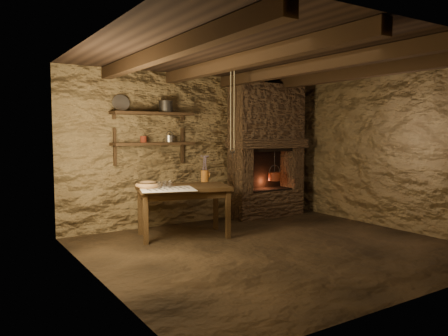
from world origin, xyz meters
TOP-DOWN VIEW (x-y plane):
  - floor at (0.00, 0.00)m, footprint 4.50×4.50m
  - back_wall at (0.00, 2.00)m, footprint 4.50×0.04m
  - front_wall at (0.00, -2.00)m, footprint 4.50×0.04m
  - left_wall at (-2.25, 0.00)m, footprint 0.04×4.00m
  - right_wall at (2.25, 0.00)m, footprint 0.04×4.00m
  - ceiling at (0.00, 0.00)m, footprint 4.50×4.00m
  - beam_far_left at (-1.50, 0.00)m, footprint 0.14×3.95m
  - beam_mid_left at (-0.50, 0.00)m, footprint 0.14×3.95m
  - beam_mid_right at (0.50, 0.00)m, footprint 0.14×3.95m
  - beam_far_right at (1.50, 0.00)m, footprint 0.14×3.95m
  - shelf_lower at (-0.85, 1.84)m, footprint 1.25×0.30m
  - shelf_upper at (-0.85, 1.84)m, footprint 1.25×0.30m
  - hearth at (1.25, 1.77)m, footprint 1.43×0.51m
  - work_table at (-0.69, 1.18)m, footprint 1.40×1.02m
  - linen_cloth at (-1.04, 0.95)m, footprint 0.83×0.74m
  - pewter_cutlery_row at (-1.04, 0.92)m, footprint 0.62×0.39m
  - drinking_glasses at (-1.02, 1.08)m, footprint 0.22×0.07m
  - stoneware_jug at (-0.18, 1.46)m, footprint 0.15×0.15m
  - wooden_bowl at (-1.21, 1.21)m, footprint 0.42×0.42m
  - iron_stockpot at (-0.64, 1.84)m, footprint 0.26×0.26m
  - tin_pan at (-1.31, 1.94)m, footprint 0.26×0.15m
  - small_kettle at (-0.59, 1.84)m, footprint 0.18×0.16m
  - rusty_tin at (-1.00, 1.84)m, footprint 0.12×0.12m
  - red_pot at (1.39, 1.72)m, footprint 0.28×0.28m
  - hanging_ropes at (0.05, 1.05)m, footprint 0.08×0.08m

SIDE VIEW (x-z plane):
  - floor at x=0.00m, z-range 0.00..0.00m
  - work_table at x=-0.69m, z-range 0.03..0.75m
  - red_pot at x=1.39m, z-range 0.44..0.98m
  - linen_cloth at x=-1.04m, z-range 0.72..0.73m
  - pewter_cutlery_row at x=-1.04m, z-range 0.73..0.74m
  - wooden_bowl at x=-1.21m, z-range 0.70..0.82m
  - drinking_glasses at x=-1.02m, z-range 0.73..0.82m
  - stoneware_jug at x=-0.18m, z-range 0.69..1.10m
  - back_wall at x=0.00m, z-range 0.00..2.40m
  - front_wall at x=0.00m, z-range 0.00..2.40m
  - left_wall at x=-2.25m, z-range 0.00..2.40m
  - right_wall at x=2.25m, z-range 0.00..2.40m
  - hearth at x=1.25m, z-range 0.08..2.38m
  - shelf_lower at x=-0.85m, z-range 1.28..1.32m
  - rusty_tin at x=-1.00m, z-range 1.32..1.42m
  - small_kettle at x=-0.59m, z-range 1.29..1.45m
  - shelf_upper at x=-0.85m, z-range 1.73..1.77m
  - hanging_ropes at x=0.05m, z-range 1.20..2.40m
  - iron_stockpot at x=-0.64m, z-range 1.77..1.93m
  - tin_pan at x=-1.31m, z-range 1.77..2.02m
  - beam_far_left at x=-1.50m, z-range 2.23..2.39m
  - beam_mid_left at x=-0.50m, z-range 2.23..2.39m
  - beam_mid_right at x=0.50m, z-range 2.23..2.39m
  - beam_far_right at x=1.50m, z-range 2.23..2.39m
  - ceiling at x=0.00m, z-range 2.38..2.42m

